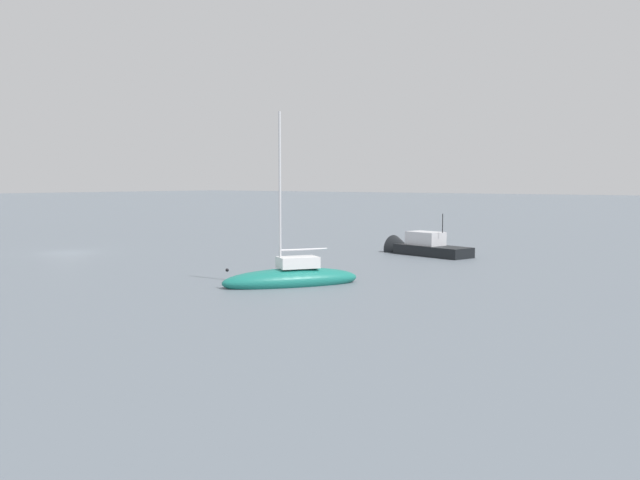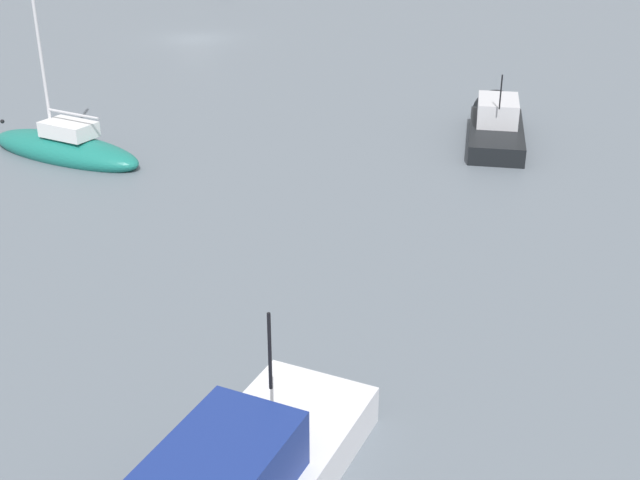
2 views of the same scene
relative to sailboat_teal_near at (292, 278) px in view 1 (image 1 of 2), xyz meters
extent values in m
plane|color=slate|center=(-2.24, -24.30, -0.36)|extent=(500.00, 500.00, 0.00)
ellipsoid|color=#197266|center=(0.02, -0.01, -0.10)|extent=(7.52, 5.64, 1.28)
cube|color=white|center=(-0.30, 0.18, 0.84)|extent=(2.45, 2.17, 0.59)
cylinder|color=silver|center=(0.53, -0.32, 4.61)|extent=(0.13, 0.13, 8.14)
cylinder|color=silver|center=(-0.59, 0.35, 1.50)|extent=(2.30, 1.41, 0.10)
sphere|color=black|center=(2.98, -1.76, 0.60)|extent=(0.17, 0.17, 0.17)
cube|color=black|center=(-17.55, -1.38, -0.12)|extent=(3.34, 6.27, 0.99)
cone|color=black|center=(-18.15, -4.30, -0.12)|extent=(2.47, 2.46, 2.10)
cube|color=silver|center=(-17.69, -2.08, 0.88)|extent=(2.15, 2.90, 0.99)
cube|color=#283847|center=(-17.84, -2.78, 0.93)|extent=(1.56, 0.43, 0.69)
cylinder|color=black|center=(-17.37, -0.51, 2.07)|extent=(0.06, 0.06, 1.39)
camera|label=1|loc=(28.14, 24.05, 5.13)|focal=39.79mm
camera|label=2|loc=(-9.62, 31.22, 10.29)|focal=45.82mm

